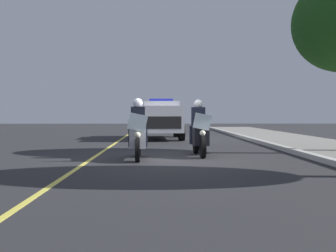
% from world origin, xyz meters
% --- Properties ---
extents(ground_plane, '(80.00, 80.00, 0.00)m').
position_xyz_m(ground_plane, '(0.00, 0.00, 0.00)').
color(ground_plane, '#28282B').
extents(curb_strip, '(48.00, 0.24, 0.15)m').
position_xyz_m(curb_strip, '(0.00, 4.06, 0.07)').
color(curb_strip, '#B7B5AD').
rests_on(curb_strip, ground).
extents(lane_stripe_center, '(48.00, 0.12, 0.01)m').
position_xyz_m(lane_stripe_center, '(0.00, -2.18, 0.00)').
color(lane_stripe_center, '#E0D14C').
rests_on(lane_stripe_center, ground).
extents(police_motorcycle_lead_left, '(2.14, 0.59, 1.72)m').
position_xyz_m(police_motorcycle_lead_left, '(0.16, -0.87, 0.70)').
color(police_motorcycle_lead_left, black).
rests_on(police_motorcycle_lead_left, ground).
extents(police_motorcycle_lead_right, '(2.14, 0.59, 1.72)m').
position_xyz_m(police_motorcycle_lead_right, '(-0.71, 0.95, 0.70)').
color(police_motorcycle_lead_right, black).
rests_on(police_motorcycle_lead_right, ground).
extents(police_suv, '(4.98, 2.23, 2.05)m').
position_xyz_m(police_suv, '(-8.89, -0.18, 1.07)').
color(police_suv, silver).
rests_on(police_suv, ground).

